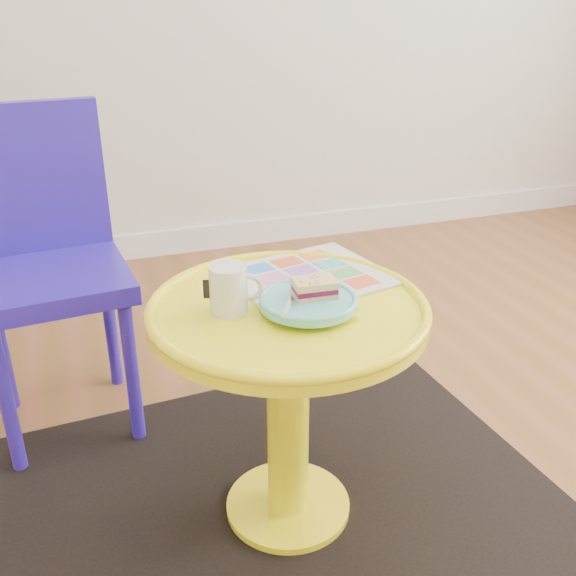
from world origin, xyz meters
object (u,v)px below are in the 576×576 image
object	(u,v)px
side_table	(288,370)
chair	(44,251)
mug	(230,288)
newspaper	(309,277)
plate	(308,302)

from	to	relation	value
side_table	chair	xyz separation A→B (m)	(-0.48, 0.60, 0.11)
side_table	chair	distance (m)	0.78
side_table	mug	world-z (taller)	mug
chair	newspaper	xyz separation A→B (m)	(0.57, -0.49, 0.05)
chair	plate	xyz separation A→B (m)	(0.51, -0.64, 0.06)
side_table	mug	size ratio (longest dim) A/B	5.42
side_table	plate	size ratio (longest dim) A/B	2.94
chair	mug	world-z (taller)	chair
mug	plate	bearing A→B (deg)	1.05
newspaper	mug	bearing A→B (deg)	-165.61
newspaper	plate	bearing A→B (deg)	-123.75
side_table	plate	xyz separation A→B (m)	(0.03, -0.04, 0.17)
chair	plate	size ratio (longest dim) A/B	4.47
side_table	mug	bearing A→B (deg)	173.38
chair	newspaper	world-z (taller)	chair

